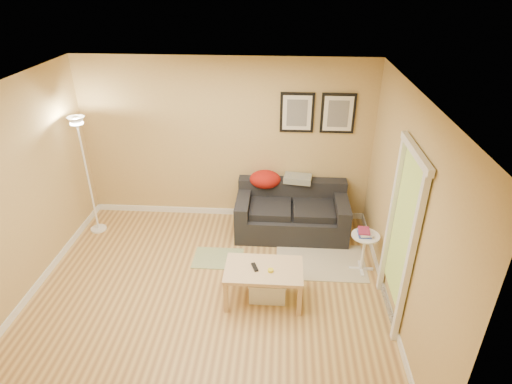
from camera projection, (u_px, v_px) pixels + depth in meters
floor at (209, 294)px, 5.41m from camera, size 4.50×4.50×0.00m
ceiling at (195, 93)px, 4.18m from camera, size 4.50×4.50×0.00m
wall_back at (226, 142)px, 6.56m from camera, size 4.50×0.00×4.50m
wall_front at (153, 345)px, 3.04m from camera, size 4.50×0.00×4.50m
wall_left at (12, 200)px, 4.93m from camera, size 0.00×4.00×4.00m
wall_right at (404, 213)px, 4.66m from camera, size 0.00×4.00×4.00m
baseboard_back at (228, 211)px, 7.14m from camera, size 4.50×0.02×0.10m
baseboard_left at (39, 283)px, 5.52m from camera, size 0.02×4.00×0.10m
baseboard_right at (387, 299)px, 5.25m from camera, size 0.02×4.00×0.10m
sofa at (292, 211)px, 6.52m from camera, size 1.70×0.90×0.75m
red_throw at (265, 179)px, 6.59m from camera, size 0.48×0.36×0.28m
plaid_throw at (298, 179)px, 6.59m from camera, size 0.45×0.32×0.10m
framed_print_left at (297, 113)px, 6.23m from camera, size 0.50×0.04×0.60m
framed_print_right at (338, 113)px, 6.20m from camera, size 0.50×0.04×0.60m
area_rug at (320, 262)px, 5.99m from camera, size 1.25×0.85×0.01m
green_runner at (218, 258)px, 6.07m from camera, size 0.70×0.50×0.01m
coffee_table at (264, 284)px, 5.23m from camera, size 1.00×0.67×0.47m
remote_control at (255, 267)px, 5.13m from camera, size 0.10×0.17×0.02m
tape_roll at (271, 270)px, 5.06m from camera, size 0.07×0.07×0.03m
storage_bin at (268, 288)px, 5.31m from camera, size 0.46×0.34×0.28m
side_table at (363, 253)px, 5.72m from camera, size 0.37×0.37×0.57m
book_stack at (364, 232)px, 5.58m from camera, size 0.23×0.26×0.07m
floor_lamp at (88, 180)px, 6.32m from camera, size 0.24×0.24×1.87m
doorway at (399, 241)px, 4.66m from camera, size 0.12×1.01×2.13m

